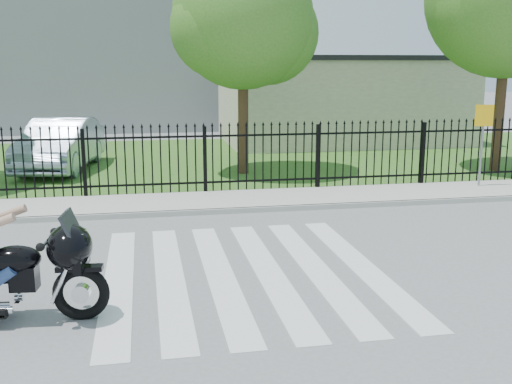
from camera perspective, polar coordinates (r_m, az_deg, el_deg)
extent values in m
plane|color=slate|center=(9.86, -1.14, -7.69)|extent=(120.00, 120.00, 0.00)
cube|color=#ADAAA3|center=(14.60, -4.42, -0.94)|extent=(40.00, 2.00, 0.12)
cube|color=#ADAAA3|center=(13.64, -3.95, -1.86)|extent=(40.00, 0.12, 0.12)
cube|color=#2E581E|center=(21.46, -6.50, 3.05)|extent=(40.00, 12.00, 0.02)
cube|color=black|center=(15.52, -4.84, 0.92)|extent=(26.00, 0.04, 0.05)
cube|color=black|center=(15.33, -4.92, 5.32)|extent=(26.00, 0.04, 0.05)
cylinder|color=#382316|center=(18.45, -1.24, 8.14)|extent=(0.32, 0.32, 4.16)
sphere|color=#356D1F|center=(18.45, -1.27, 16.22)|extent=(4.20, 4.20, 4.20)
cylinder|color=#382316|center=(20.41, 22.28, 8.53)|extent=(0.32, 0.32, 4.80)
cube|color=beige|center=(26.61, 8.10, 8.49)|extent=(10.00, 6.00, 3.50)
cube|color=black|center=(26.56, 8.22, 12.48)|extent=(10.20, 6.20, 0.20)
cube|color=gray|center=(35.28, -13.60, 16.03)|extent=(15.00, 10.00, 12.00)
torus|color=black|center=(8.36, -16.31, -9.23)|extent=(0.76, 0.22, 0.75)
ellipsoid|color=black|center=(8.41, -22.01, -5.96)|extent=(0.72, 0.51, 0.36)
ellipsoid|color=black|center=(8.18, -17.33, -5.00)|extent=(0.67, 0.85, 0.59)
imported|color=#9FB2C8|center=(20.15, -18.13, 4.34)|extent=(2.49, 5.21, 1.65)
cylinder|color=gray|center=(17.17, 20.68, 4.00)|extent=(0.06, 0.06, 2.08)
cube|color=#FFB80D|center=(17.07, 20.93, 6.83)|extent=(0.47, 0.15, 0.57)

